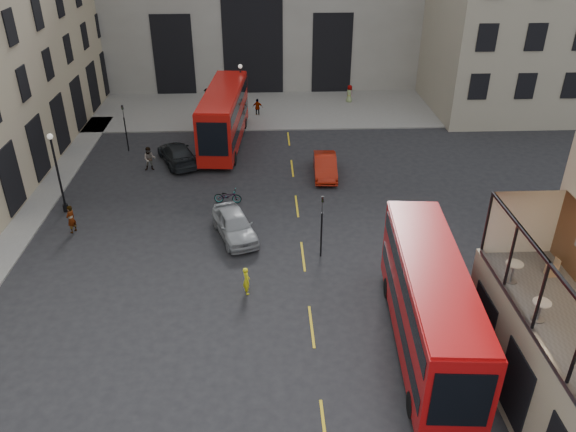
{
  "coord_description": "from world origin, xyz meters",
  "views": [
    {
      "loc": [
        -4.03,
        -14.49,
        17.58
      ],
      "look_at": [
        -2.88,
        11.38,
        3.0
      ],
      "focal_mm": 35.0,
      "sensor_mm": 36.0,
      "label": 1
    }
  ],
  "objects_px": {
    "street_lamp_b": "(241,98)",
    "bus_far": "(224,114)",
    "pedestrian_b": "(207,97)",
    "pedestrian_d": "(349,94)",
    "traffic_light_far": "(124,122)",
    "bicycle": "(228,196)",
    "cafe_table_far": "(513,269)",
    "bus_near": "(429,301)",
    "cafe_chair_d": "(552,270)",
    "pedestrian_a": "(150,159)",
    "pedestrian_e": "(71,219)",
    "cafe_table_mid": "(541,308)",
    "traffic_light_near": "(322,219)",
    "street_lamp_a": "(59,178)",
    "car_a": "(235,225)",
    "pedestrian_c": "(258,107)",
    "car_c": "(177,154)",
    "cyclist": "(246,281)"
  },
  "relations": [
    {
      "from": "street_lamp_b",
      "to": "bus_far",
      "type": "bearing_deg",
      "value": -104.09
    },
    {
      "from": "bicycle",
      "to": "pedestrian_e",
      "type": "bearing_deg",
      "value": 116.76
    },
    {
      "from": "street_lamp_b",
      "to": "car_c",
      "type": "bearing_deg",
      "value": -118.6
    },
    {
      "from": "pedestrian_c",
      "to": "pedestrian_e",
      "type": "height_order",
      "value": "pedestrian_e"
    },
    {
      "from": "traffic_light_near",
      "to": "pedestrian_d",
      "type": "bearing_deg",
      "value": 78.76
    },
    {
      "from": "cafe_chair_d",
      "to": "pedestrian_c",
      "type": "bearing_deg",
      "value": 109.9
    },
    {
      "from": "bus_far",
      "to": "pedestrian_b",
      "type": "xyz_separation_m",
      "value": [
        -2.3,
        10.44,
        -1.77
      ]
    },
    {
      "from": "traffic_light_far",
      "to": "bicycle",
      "type": "bearing_deg",
      "value": -47.72
    },
    {
      "from": "pedestrian_d",
      "to": "street_lamp_a",
      "type": "bearing_deg",
      "value": 98.98
    },
    {
      "from": "cafe_table_far",
      "to": "traffic_light_far",
      "type": "bearing_deg",
      "value": 129.29
    },
    {
      "from": "pedestrian_e",
      "to": "cafe_table_far",
      "type": "bearing_deg",
      "value": 84.3
    },
    {
      "from": "pedestrian_c",
      "to": "cafe_chair_d",
      "type": "distance_m",
      "value": 34.96
    },
    {
      "from": "cyclist",
      "to": "pedestrian_d",
      "type": "xyz_separation_m",
      "value": [
        9.57,
        30.75,
        0.12
      ]
    },
    {
      "from": "bus_near",
      "to": "bicycle",
      "type": "bearing_deg",
      "value": 123.64
    },
    {
      "from": "street_lamp_b",
      "to": "street_lamp_a",
      "type": "bearing_deg",
      "value": -124.51
    },
    {
      "from": "traffic_light_near",
      "to": "car_a",
      "type": "bearing_deg",
      "value": 154.38
    },
    {
      "from": "bus_far",
      "to": "pedestrian_c",
      "type": "bearing_deg",
      "value": 69.2
    },
    {
      "from": "street_lamp_b",
      "to": "car_c",
      "type": "xyz_separation_m",
      "value": [
        -4.7,
        -8.62,
        -1.63
      ]
    },
    {
      "from": "cafe_chair_d",
      "to": "bus_far",
      "type": "bearing_deg",
      "value": 119.38
    },
    {
      "from": "pedestrian_b",
      "to": "car_a",
      "type": "bearing_deg",
      "value": -140.9
    },
    {
      "from": "bus_near",
      "to": "cafe_chair_d",
      "type": "relative_size",
      "value": 15.11
    },
    {
      "from": "bicycle",
      "to": "cafe_table_far",
      "type": "distance_m",
      "value": 20.36
    },
    {
      "from": "bicycle",
      "to": "pedestrian_c",
      "type": "relative_size",
      "value": 1.12
    },
    {
      "from": "traffic_light_far",
      "to": "cyclist",
      "type": "bearing_deg",
      "value": -62.79
    },
    {
      "from": "car_c",
      "to": "traffic_light_near",
      "type": "bearing_deg",
      "value": 103.46
    },
    {
      "from": "pedestrian_b",
      "to": "cafe_table_mid",
      "type": "height_order",
      "value": "cafe_table_mid"
    },
    {
      "from": "cafe_chair_d",
      "to": "bicycle",
      "type": "bearing_deg",
      "value": 131.77
    },
    {
      "from": "bicycle",
      "to": "pedestrian_c",
      "type": "xyz_separation_m",
      "value": [
        1.95,
        17.24,
        0.34
      ]
    },
    {
      "from": "cafe_table_far",
      "to": "cafe_chair_d",
      "type": "distance_m",
      "value": 1.79
    },
    {
      "from": "street_lamp_b",
      "to": "cafe_table_far",
      "type": "bearing_deg",
      "value": -69.7
    },
    {
      "from": "pedestrian_a",
      "to": "pedestrian_e",
      "type": "height_order",
      "value": "pedestrian_a"
    },
    {
      "from": "bus_far",
      "to": "car_c",
      "type": "xyz_separation_m",
      "value": [
        -3.45,
        -3.62,
        -1.83
      ]
    },
    {
      "from": "street_lamp_a",
      "to": "bicycle",
      "type": "distance_m",
      "value": 10.64
    },
    {
      "from": "pedestrian_b",
      "to": "cafe_table_mid",
      "type": "distance_m",
      "value": 41.84
    },
    {
      "from": "car_c",
      "to": "cafe_chair_d",
      "type": "bearing_deg",
      "value": 106.56
    },
    {
      "from": "bus_near",
      "to": "car_c",
      "type": "height_order",
      "value": "bus_near"
    },
    {
      "from": "car_a",
      "to": "pedestrian_a",
      "type": "distance_m",
      "value": 11.85
    },
    {
      "from": "cafe_table_mid",
      "to": "cyclist",
      "type": "bearing_deg",
      "value": 142.63
    },
    {
      "from": "traffic_light_near",
      "to": "cafe_table_far",
      "type": "relative_size",
      "value": 4.54
    },
    {
      "from": "street_lamp_b",
      "to": "traffic_light_near",
      "type": "bearing_deg",
      "value": -77.2
    },
    {
      "from": "street_lamp_b",
      "to": "car_a",
      "type": "xyz_separation_m",
      "value": [
        0.08,
        -19.64,
        -1.59
      ]
    },
    {
      "from": "car_a",
      "to": "bicycle",
      "type": "bearing_deg",
      "value": 80.02
    },
    {
      "from": "street_lamp_a",
      "to": "street_lamp_b",
      "type": "xyz_separation_m",
      "value": [
        11.0,
        16.0,
        0.0
      ]
    },
    {
      "from": "street_lamp_a",
      "to": "bus_near",
      "type": "xyz_separation_m",
      "value": [
        19.92,
        -13.53,
        0.13
      ]
    },
    {
      "from": "pedestrian_b",
      "to": "pedestrian_d",
      "type": "height_order",
      "value": "pedestrian_d"
    },
    {
      "from": "street_lamp_b",
      "to": "pedestrian_b",
      "type": "height_order",
      "value": "street_lamp_b"
    },
    {
      "from": "street_lamp_b",
      "to": "bicycle",
      "type": "height_order",
      "value": "street_lamp_b"
    },
    {
      "from": "cyclist",
      "to": "pedestrian_e",
      "type": "height_order",
      "value": "pedestrian_e"
    },
    {
      "from": "bicycle",
      "to": "pedestrian_d",
      "type": "height_order",
      "value": "pedestrian_d"
    },
    {
      "from": "traffic_light_far",
      "to": "car_c",
      "type": "xyz_separation_m",
      "value": [
        4.3,
        -2.62,
        -1.66
      ]
    }
  ]
}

